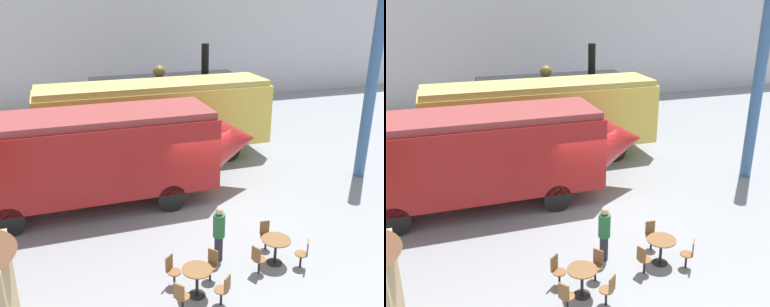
# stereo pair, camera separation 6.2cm
# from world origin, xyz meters

# --- Properties ---
(ground_plane) EXTENTS (80.00, 80.00, 0.00)m
(ground_plane) POSITION_xyz_m (0.00, 0.00, 0.00)
(ground_plane) COLOR gray
(backdrop_wall) EXTENTS (44.00, 0.15, 9.00)m
(backdrop_wall) POSITION_xyz_m (0.00, 15.81, 4.50)
(backdrop_wall) COLOR silver
(backdrop_wall) RESTS_ON ground_plane
(steam_locomotive) EXTENTS (7.84, 2.46, 4.68)m
(steam_locomotive) POSITION_xyz_m (1.03, 8.74, 1.87)
(steam_locomotive) COLOR black
(steam_locomotive) RESTS_ON ground_plane
(passenger_coach_vintage) EXTENTS (10.12, 2.51, 3.57)m
(passenger_coach_vintage) POSITION_xyz_m (-0.59, 4.75, 2.13)
(passenger_coach_vintage) COLOR #E0C64C
(passenger_coach_vintage) RESTS_ON ground_plane
(streamlined_locomotive) EXTENTS (10.75, 2.79, 3.40)m
(streamlined_locomotive) POSITION_xyz_m (-3.14, 1.14, 1.99)
(streamlined_locomotive) COLOR maroon
(streamlined_locomotive) RESTS_ON ground_plane
(cafe_table_near) EXTENTS (0.76, 0.76, 0.78)m
(cafe_table_near) POSITION_xyz_m (-1.91, -4.67, 0.58)
(cafe_table_near) COLOR black
(cafe_table_near) RESTS_ON ground_plane
(cafe_table_mid) EXTENTS (0.81, 0.81, 0.77)m
(cafe_table_mid) POSITION_xyz_m (0.63, -4.06, 0.59)
(cafe_table_mid) COLOR black
(cafe_table_mid) RESTS_ON ground_plane
(cafe_chair_0) EXTENTS (0.41, 0.40, 0.87)m
(cafe_chair_0) POSITION_xyz_m (-2.48, -5.16, 0.51)
(cafe_chair_0) COLOR black
(cafe_chair_0) RESTS_ON ground_plane
(cafe_chair_1) EXTENTS (0.40, 0.41, 0.87)m
(cafe_chair_1) POSITION_xyz_m (-1.42, -5.24, 0.51)
(cafe_chair_1) COLOR black
(cafe_chair_1) RESTS_ON ground_plane
(cafe_chair_2) EXTENTS (0.41, 0.40, 0.87)m
(cafe_chair_2) POSITION_xyz_m (-1.34, -4.18, 0.51)
(cafe_chair_2) COLOR black
(cafe_chair_2) RESTS_ON ground_plane
(cafe_chair_3) EXTENTS (0.40, 0.41, 0.87)m
(cafe_chair_3) POSITION_xyz_m (-2.40, -4.10, 0.51)
(cafe_chair_3) COLOR black
(cafe_chair_3) RESTS_ON ground_plane
(cafe_chair_4) EXTENTS (0.40, 0.38, 0.87)m
(cafe_chair_4) POSITION_xyz_m (-0.08, -4.37, 0.51)
(cafe_chair_4) COLOR black
(cafe_chair_4) RESTS_ON ground_plane
(cafe_chair_5) EXTENTS (0.40, 0.40, 0.87)m
(cafe_chair_5) POSITION_xyz_m (1.25, -4.51, 0.51)
(cafe_chair_5) COLOR black
(cafe_chair_5) RESTS_ON ground_plane
(cafe_chair_6) EXTENTS (0.36, 0.37, 0.87)m
(cafe_chair_6) POSITION_xyz_m (0.71, -3.28, 0.51)
(cafe_chair_6) COLOR black
(cafe_chair_6) RESTS_ON ground_plane
(visitor_person) EXTENTS (0.34, 0.34, 1.66)m
(visitor_person) POSITION_xyz_m (-0.82, -3.40, 0.90)
(visitor_person) COLOR #262633
(visitor_person) RESTS_ON ground_plane
(support_pillar) EXTENTS (0.44, 0.44, 8.00)m
(support_pillar) POSITION_xyz_m (7.02, 0.39, 4.00)
(support_pillar) COLOR #386093
(support_pillar) RESTS_ON ground_plane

